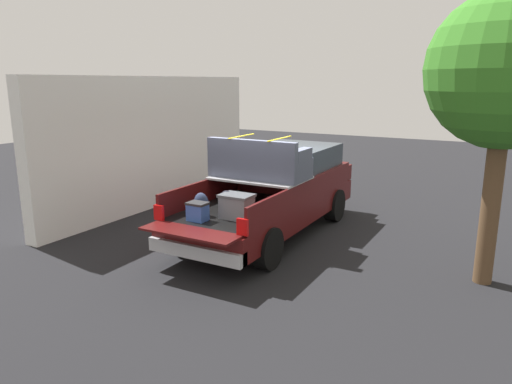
{
  "coord_description": "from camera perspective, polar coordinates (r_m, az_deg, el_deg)",
  "views": [
    {
      "loc": [
        -8.92,
        -4.66,
        3.35
      ],
      "look_at": [
        -0.6,
        0.0,
        1.1
      ],
      "focal_mm": 33.12,
      "sensor_mm": 36.0,
      "label": 1
    }
  ],
  "objects": [
    {
      "name": "pickup_truck",
      "position": [
        10.65,
        2.5,
        0.29
      ],
      "size": [
        6.05,
        2.06,
        2.23
      ],
      "color": "#470F0F",
      "rests_on": "ground_plane"
    },
    {
      "name": "ground_plane",
      "position": [
        10.61,
        1.59,
        -5.14
      ],
      "size": [
        40.0,
        40.0,
        0.0
      ],
      "primitive_type": "plane",
      "color": "black"
    },
    {
      "name": "tree_background",
      "position": [
        8.44,
        28.0,
        12.68
      ],
      "size": [
        2.47,
        2.47,
        4.75
      ],
      "color": "brown",
      "rests_on": "ground_plane"
    },
    {
      "name": "building_facade",
      "position": [
        13.19,
        -11.89,
        5.96
      ],
      "size": [
        8.09,
        0.36,
        3.47
      ],
      "primitive_type": "cube",
      "color": "white",
      "rests_on": "ground_plane"
    }
  ]
}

